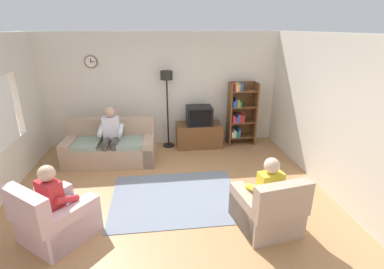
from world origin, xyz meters
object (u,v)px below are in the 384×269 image
person_on_couch (111,133)px  couch (111,148)px  floor_lamp (167,88)px  armchair_near_window (56,220)px  person_in_right_armchair (266,188)px  tv_stand (199,135)px  person_in_left_armchair (58,197)px  armchair_near_bookshelf (267,210)px  bookshelf (240,113)px  tv (199,115)px

person_on_couch → couch: bearing=116.0°
floor_lamp → armchair_near_window: 3.74m
person_in_right_armchair → tv_stand: bearing=99.6°
floor_lamp → armchair_near_window: floor_lamp is taller
armchair_near_window → person_in_right_armchair: bearing=-1.1°
person_in_left_armchair → person_in_right_armchair: (2.92, -0.13, 0.00)m
armchair_near_window → armchair_near_bookshelf: (2.99, -0.15, 0.00)m
couch → floor_lamp: bearing=28.7°
floor_lamp → person_in_left_armchair: size_ratio=1.65×
tv_stand → person_on_couch: (-1.98, -0.71, 0.41)m
floor_lamp → person_in_right_armchair: size_ratio=1.65×
armchair_near_bookshelf → couch: bearing=135.1°
bookshelf → person_in_left_armchair: size_ratio=1.38×
bookshelf → person_on_couch: size_ratio=1.25×
bookshelf → person_in_right_armchair: (-0.51, -3.16, -0.20)m
tv_stand → bookshelf: bookshelf is taller
couch → person_in_right_armchair: person_in_right_armchair is taller
floor_lamp → person_in_right_armchair: floor_lamp is taller
couch → bookshelf: 3.18m
tv → floor_lamp: floor_lamp is taller
tv → floor_lamp: 1.00m
couch → tv_stand: 2.12m
person_on_couch → person_in_left_armchair: (-0.41, -2.24, -0.09)m
armchair_near_window → person_in_left_armchair: size_ratio=1.06×
armchair_near_window → person_in_right_armchair: (2.97, -0.06, 0.32)m
tv_stand → armchair_near_window: (-2.45, -3.03, -0.00)m
tv_stand → armchair_near_window: size_ratio=0.93×
person_on_couch → person_in_right_armchair: person_on_couch is taller
bookshelf → tv_stand: bearing=-176.1°
person_on_couch → floor_lamp: bearing=33.4°
tv → floor_lamp: (-0.75, 0.12, 0.65)m
tv_stand → bookshelf: 1.15m
person_in_right_armchair → couch: bearing=135.9°
person_on_couch → person_in_right_armchair: bearing=-43.4°
armchair_near_window → person_on_couch: (0.47, 2.31, 0.41)m
armchair_near_bookshelf → person_on_couch: bearing=135.7°
person_in_left_armchair → person_in_right_armchair: size_ratio=1.00×
tv_stand → armchair_near_window: 3.89m
armchair_near_bookshelf → floor_lamp: bearing=111.4°
person_on_couch → armchair_near_bookshelf: bearing=-44.3°
armchair_near_window → tv: bearing=50.8°
couch → person_in_left_armchair: person_in_left_armchair is taller
armchair_near_bookshelf → bookshelf: bearing=81.4°
tv_stand → person_on_couch: bearing=-160.1°
armchair_near_window → person_in_right_armchair: person_in_right_armchair is taller
tv → armchair_near_window: tv is taller
tv → tv_stand: bearing=90.0°
person_in_left_armchair → person_in_right_armchair: 2.92m
tv → bookshelf: bookshelf is taller
floor_lamp → person_on_couch: floor_lamp is taller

